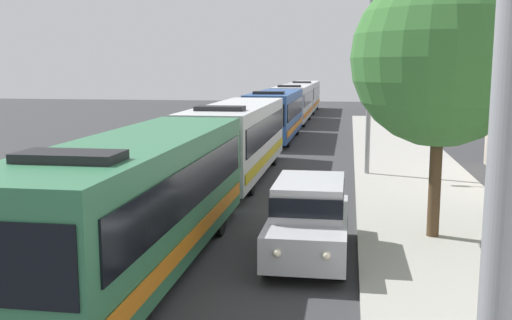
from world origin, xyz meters
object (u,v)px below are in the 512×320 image
Objects in this scene: bus_second_in_line at (238,137)px; bus_rear at (304,95)px; bus_middle at (275,114)px; streetlamp_mid at (370,58)px; roadside_tree at (441,58)px; bus_lead at (140,198)px; bus_fourth_in_line at (293,102)px; white_suv at (309,216)px.

bus_second_in_line and bus_rear have the same top height.
bus_middle is 24.31m from bus_rear.
streetlamp_mid is 1.11× the size of roadside_tree.
bus_second_in_line is (0.00, 11.81, 0.00)m from bus_lead.
bus_lead is 24.62m from bus_middle.
roadside_tree is at bearing -50.78° from bus_second_in_line.
bus_rear is 46.16m from roadside_tree.
roadside_tree is at bearing -81.41° from bus_rear.
bus_lead is 11.81m from bus_second_in_line.
streetlamp_mid is 9.38m from roadside_tree.
bus_fourth_in_line is 1.40× the size of streetlamp_mid.
bus_lead is 48.92m from bus_rear.
roadside_tree reaches higher than bus_lead.
streetlamp_mid is at bearing 99.07° from roadside_tree.
streetlamp_mid reaches higher than bus_second_in_line.
white_suv is (3.70, -47.35, -0.66)m from bus_rear.
white_suv is (3.70, -34.99, -0.66)m from bus_fourth_in_line.
bus_lead is 4.07m from white_suv.
roadside_tree is (3.18, 1.81, 3.79)m from white_suv.
white_suv is 0.60× the size of streetlamp_mid.
bus_fourth_in_line is (0.00, 11.94, 0.00)m from bus_middle.
bus_middle is 0.88× the size of bus_rear.
streetlamp_mid reaches higher than bus_rear.
streetlamp_mid reaches higher than bus_middle.
bus_second_in_line is 0.95× the size of bus_rear.
bus_rear is 47.50m from white_suv.
bus_lead is 14.14m from streetlamp_mid.
bus_fourth_in_line is 12.36m from bus_rear.
bus_second_in_line is 24.75m from bus_fourth_in_line.
bus_fourth_in_line is 1.55× the size of roadside_tree.
streetlamp_mid is (5.40, 0.84, 3.27)m from bus_second_in_line.
bus_second_in_line is 1.06× the size of bus_fourth_in_line.
bus_lead is 8.28m from roadside_tree.
roadside_tree reaches higher than bus_middle.
bus_lead is 1.03× the size of bus_fourth_in_line.
streetlamp_mid is (5.40, -36.27, 3.26)m from bus_rear.
roadside_tree reaches higher than bus_second_in_line.
bus_second_in_line is 6.36m from streetlamp_mid.
streetlamp_mid is at bearing -77.28° from bus_fourth_in_line.
bus_rear is at bearing 90.00° from bus_fourth_in_line.
bus_second_in_line is at bearing -90.00° from bus_middle.
bus_rear is 36.82m from streetlamp_mid.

